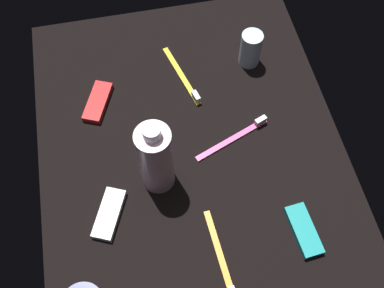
{
  "coord_description": "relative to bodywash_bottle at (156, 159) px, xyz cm",
  "views": [
    {
      "loc": [
        43.89,
        -9.12,
        84.83
      ],
      "look_at": [
        0.0,
        0.0,
        3.0
      ],
      "focal_mm": 42.4,
      "sensor_mm": 36.0,
      "label": 1
    }
  ],
  "objects": [
    {
      "name": "toothbrush_yellow",
      "position": [
        -23.65,
        9.87,
        -8.53
      ],
      "size": [
        17.7,
        5.79,
        2.1
      ],
      "color": "yellow",
      "rests_on": "ground_plane"
    },
    {
      "name": "snack_bar_white",
      "position": [
        5.83,
        -10.79,
        -8.39
      ],
      "size": [
        11.13,
        7.91,
        1.5
      ],
      "primitive_type": "cube",
      "rotation": [
        0.0,
        0.0,
        -0.42
      ],
      "color": "white",
      "rests_on": "ground_plane"
    },
    {
      "name": "ground_plane",
      "position": [
        -4.95,
        7.99,
        -9.74
      ],
      "size": [
        84.0,
        64.0,
        1.2
      ],
      "primitive_type": "cube",
      "color": "black"
    },
    {
      "name": "toothbrush_orange",
      "position": [
        19.1,
        8.68,
        -8.53
      ],
      "size": [
        18.04,
        2.4,
        2.1
      ],
      "color": "orange",
      "rests_on": "ground_plane"
    },
    {
      "name": "snack_bar_red",
      "position": [
        -20.9,
        -10.19,
        -8.39
      ],
      "size": [
        11.13,
        7.8,
        1.5
      ],
      "primitive_type": "cube",
      "rotation": [
        0.0,
        0.0,
        -0.41
      ],
      "color": "red",
      "rests_on": "ground_plane"
    },
    {
      "name": "snack_bar_teal",
      "position": [
        16.71,
        25.38,
        -8.39
      ],
      "size": [
        10.7,
        4.86,
        1.5
      ],
      "primitive_type": "cube",
      "rotation": [
        0.0,
        0.0,
        0.08
      ],
      "color": "teal",
      "rests_on": "ground_plane"
    },
    {
      "name": "bodywash_bottle",
      "position": [
        0.0,
        0.0,
        0.0
      ],
      "size": [
        6.67,
        6.67,
        19.93
      ],
      "color": "silver",
      "rests_on": "ground_plane"
    },
    {
      "name": "deodorant_stick",
      "position": [
        -25.8,
        26.02,
        -4.73
      ],
      "size": [
        4.85,
        4.85,
        8.83
      ],
      "primitive_type": "cylinder",
      "color": "silver",
      "rests_on": "ground_plane"
    },
    {
      "name": "toothbrush_pink",
      "position": [
        -6.19,
        17.92,
        -8.53
      ],
      "size": [
        7.52,
        17.25,
        2.1
      ],
      "color": "#E55999",
      "rests_on": "ground_plane"
    }
  ]
}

